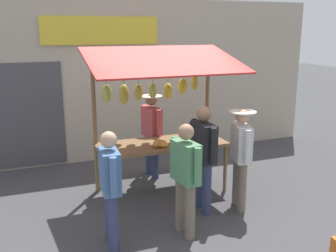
{
  "coord_description": "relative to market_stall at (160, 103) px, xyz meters",
  "views": [
    {
      "loc": [
        2.25,
        6.06,
        2.8
      ],
      "look_at": [
        0.0,
        0.3,
        1.25
      ],
      "focal_mm": 41.97,
      "sensor_mm": 36.0,
      "label": 1
    }
  ],
  "objects": [
    {
      "name": "street_backdrop",
      "position": [
        0.04,
        -2.15,
        0.14
      ],
      "size": [
        9.0,
        0.3,
        3.4
      ],
      "color": "#B2A893",
      "rests_on": "ground"
    },
    {
      "name": "ground_plane",
      "position": [
        -0.01,
        0.05,
        -1.56
      ],
      "size": [
        40.0,
        40.0,
        0.0
      ],
      "primitive_type": "plane",
      "color": "#424244"
    },
    {
      "name": "vendor_with_sunhat",
      "position": [
        -0.09,
        -0.7,
        -0.61
      ],
      "size": [
        0.42,
        0.69,
        1.61
      ],
      "rotation": [
        0.0,
        0.0,
        1.7
      ],
      "color": "navy",
      "rests_on": "ground"
    },
    {
      "name": "shopper_with_shopping_bag",
      "position": [
        0.21,
        1.57,
        -0.66
      ],
      "size": [
        0.28,
        0.68,
        1.58
      ],
      "rotation": [
        0.0,
        0.0,
        -1.45
      ],
      "color": "#726656",
      "rests_on": "ground"
    },
    {
      "name": "shopper_in_grey_tee",
      "position": [
        -0.33,
        1.01,
        -0.59
      ],
      "size": [
        0.24,
        0.71,
        1.67
      ],
      "rotation": [
        0.0,
        0.0,
        -1.54
      ],
      "color": "navy",
      "rests_on": "ground"
    },
    {
      "name": "shopper_in_striped_shirt",
      "position": [
        1.23,
        1.49,
        -0.67
      ],
      "size": [
        0.25,
        0.67,
        1.56
      ],
      "rotation": [
        0.0,
        0.0,
        -1.63
      ],
      "color": "navy",
      "rests_on": "ground"
    },
    {
      "name": "market_stall",
      "position": [
        0.0,
        0.0,
        0.0
      ],
      "size": [
        2.5,
        1.46,
        2.5
      ],
      "color": "brown",
      "rests_on": "ground"
    },
    {
      "name": "shopper_with_ponytail",
      "position": [
        -0.93,
        1.11,
        -0.62
      ],
      "size": [
        0.42,
        0.67,
        1.61
      ],
      "rotation": [
        0.0,
        0.0,
        -1.83
      ],
      "color": "#726656",
      "rests_on": "ground"
    }
  ]
}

